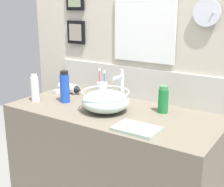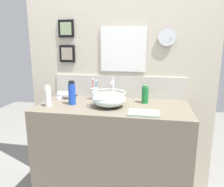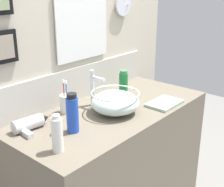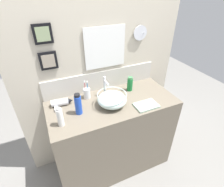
# 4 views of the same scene
# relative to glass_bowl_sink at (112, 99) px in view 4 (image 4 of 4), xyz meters

# --- Properties ---
(ground_plane) EXTENTS (6.00, 6.00, 0.00)m
(ground_plane) POSITION_rel_glass_bowl_sink_xyz_m (0.03, 0.04, -0.96)
(ground_plane) COLOR gray
(vanity_counter) EXTENTS (1.24, 0.57, 0.90)m
(vanity_counter) POSITION_rel_glass_bowl_sink_xyz_m (0.03, 0.04, -0.51)
(vanity_counter) COLOR #6B6051
(vanity_counter) RESTS_ON ground
(back_panel) EXTENTS (1.74, 0.10, 2.58)m
(back_panel) POSITION_rel_glass_bowl_sink_xyz_m (0.02, 0.35, 0.32)
(back_panel) COLOR beige
(back_panel) RESTS_ON ground
(glass_bowl_sink) EXTENTS (0.27, 0.27, 0.12)m
(glass_bowl_sink) POSITION_rel_glass_bowl_sink_xyz_m (0.00, 0.00, 0.00)
(glass_bowl_sink) COLOR silver
(glass_bowl_sink) RESTS_ON vanity_counter
(faucet) EXTENTS (0.02, 0.11, 0.21)m
(faucet) POSITION_rel_glass_bowl_sink_xyz_m (0.00, 0.16, 0.06)
(faucet) COLOR silver
(faucet) RESTS_ON vanity_counter
(hair_drier) EXTENTS (0.20, 0.13, 0.07)m
(hair_drier) POSITION_rel_glass_bowl_sink_xyz_m (-0.43, 0.19, -0.03)
(hair_drier) COLOR silver
(hair_drier) RESTS_ON vanity_counter
(toothbrush_cup) EXTENTS (0.07, 0.07, 0.20)m
(toothbrush_cup) POSITION_rel_glass_bowl_sink_xyz_m (-0.18, 0.21, -0.01)
(toothbrush_cup) COLOR white
(toothbrush_cup) RESTS_ON vanity_counter
(spray_bottle) EXTENTS (0.05, 0.05, 0.17)m
(spray_bottle) POSITION_rel_glass_bowl_sink_xyz_m (-0.48, -0.08, 0.02)
(spray_bottle) COLOR white
(spray_bottle) RESTS_ON vanity_counter
(soap_dispenser) EXTENTS (0.06, 0.06, 0.16)m
(soap_dispenser) POSITION_rel_glass_bowl_sink_xyz_m (0.28, 0.16, 0.01)
(soap_dispenser) COLOR #197233
(soap_dispenser) RESTS_ON vanity_counter
(lotion_bottle) EXTENTS (0.06, 0.06, 0.20)m
(lotion_bottle) POSITION_rel_glass_bowl_sink_xyz_m (-0.31, 0.01, 0.03)
(lotion_bottle) COLOR blue
(lotion_bottle) RESTS_ON vanity_counter
(hand_towel) EXTENTS (0.22, 0.15, 0.02)m
(hand_towel) POSITION_rel_glass_bowl_sink_xyz_m (0.28, -0.15, -0.06)
(hand_towel) COLOR #99B29E
(hand_towel) RESTS_ON vanity_counter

